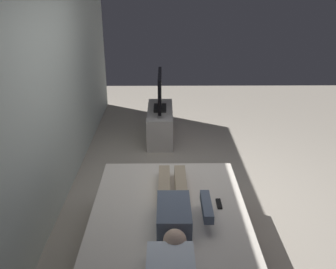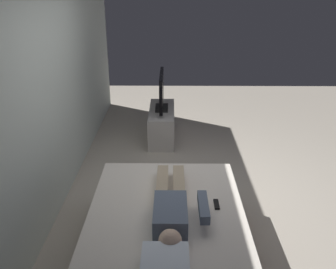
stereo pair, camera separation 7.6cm
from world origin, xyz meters
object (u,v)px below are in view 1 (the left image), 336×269
person (175,207)px  tv_stand (160,124)px  remote (219,204)px  tv (160,92)px  bed (169,242)px

person → tv_stand: bearing=3.3°
remote → tv_stand: bearing=11.7°
person → tv: tv is taller
person → remote: 0.44m
bed → person: (0.03, -0.05, 0.36)m
tv → remote: bearing=-168.3°
tv → bed: bearing=-177.7°
bed → tv: (2.92, 0.12, 0.52)m
remote → bed: bearing=111.6°
tv_stand → person: bearing=-176.7°
person → tv_stand: person is taller
remote → tv: 2.81m
remote → person: bearing=110.5°
tv_stand → tv: bearing=-153.4°
person → tv: size_ratio=1.43×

